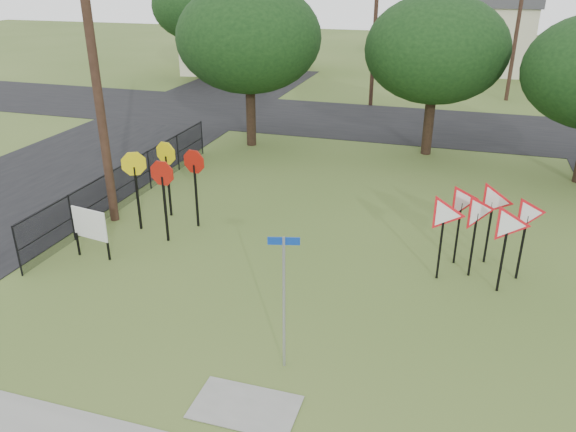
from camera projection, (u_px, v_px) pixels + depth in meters
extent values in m
plane|color=#3E5720|center=(283.00, 335.00, 12.75)|extent=(140.00, 140.00, 0.00)
cube|color=black|center=(92.00, 158.00, 24.73)|extent=(8.00, 50.00, 0.02)
cube|color=black|center=(395.00, 123.00, 30.24)|extent=(60.00, 8.00, 0.02)
cube|color=gray|center=(245.00, 407.00, 10.65)|extent=(2.00, 1.20, 0.02)
cylinder|color=#9D9FA5|center=(284.00, 305.00, 11.19)|extent=(0.06, 0.06, 2.99)
cube|color=navy|center=(284.00, 241.00, 10.62)|extent=(0.60, 0.18, 0.16)
cube|color=black|center=(196.00, 196.00, 17.77)|extent=(0.06, 0.06, 2.08)
cube|color=black|center=(165.00, 209.00, 16.79)|extent=(0.06, 0.06, 2.08)
cube|color=black|center=(138.00, 198.00, 17.58)|extent=(0.06, 0.06, 2.08)
cube|color=black|center=(169.00, 186.00, 18.57)|extent=(0.06, 0.06, 2.08)
cube|color=black|center=(440.00, 247.00, 14.76)|extent=(0.06, 0.06, 1.84)
cube|color=black|center=(473.00, 245.00, 14.90)|extent=(0.06, 0.06, 1.84)
cube|color=black|center=(502.00, 259.00, 14.17)|extent=(0.06, 0.06, 1.84)
cube|color=black|center=(457.00, 233.00, 15.54)|extent=(0.06, 0.06, 1.84)
cube|color=black|center=(488.00, 233.00, 15.59)|extent=(0.06, 0.06, 1.84)
cube|color=black|center=(521.00, 248.00, 14.75)|extent=(0.06, 0.06, 1.84)
cube|color=black|center=(78.00, 244.00, 16.20)|extent=(0.05, 0.05, 0.70)
cube|color=black|center=(108.00, 249.00, 15.93)|extent=(0.05, 0.05, 0.70)
cube|color=silver|center=(90.00, 224.00, 15.78)|extent=(1.20, 0.24, 0.91)
cylinder|color=#3A251A|center=(94.00, 66.00, 16.64)|extent=(0.28, 0.28, 10.00)
cylinder|color=#3A251A|center=(375.00, 28.00, 32.47)|extent=(0.24, 0.24, 9.00)
cylinder|color=#3A251A|center=(517.00, 30.00, 33.92)|extent=(0.24, 0.24, 8.50)
cylinder|color=#3A251A|center=(276.00, 17.00, 39.87)|extent=(0.24, 0.24, 9.00)
cylinder|color=black|center=(17.00, 251.00, 14.93)|extent=(0.05, 0.05, 1.50)
cylinder|color=black|center=(72.00, 218.00, 16.95)|extent=(0.05, 0.05, 1.50)
cylinder|color=black|center=(115.00, 191.00, 18.96)|extent=(0.05, 0.05, 1.50)
cylinder|color=black|center=(149.00, 170.00, 20.97)|extent=(0.05, 0.05, 1.50)
cylinder|color=black|center=(178.00, 152.00, 22.98)|extent=(0.05, 0.05, 1.50)
cylinder|color=black|center=(202.00, 138.00, 24.99)|extent=(0.05, 0.05, 1.50)
cube|color=black|center=(131.00, 161.00, 19.68)|extent=(0.03, 11.50, 0.03)
cube|color=black|center=(133.00, 180.00, 19.96)|extent=(0.03, 11.50, 0.03)
cube|color=black|center=(133.00, 180.00, 19.96)|extent=(0.01, 11.50, 1.50)
cube|color=beige|center=(245.00, 32.00, 45.05)|extent=(10.08, 8.46, 6.00)
cube|color=beige|center=(478.00, 38.00, 45.66)|extent=(8.00, 8.00, 5.00)
cylinder|color=black|center=(251.00, 117.00, 26.08)|extent=(0.44, 0.44, 2.62)
ellipsoid|color=black|center=(249.00, 38.00, 24.65)|extent=(6.40, 6.40, 4.80)
cylinder|color=black|center=(428.00, 127.00, 24.84)|extent=(0.44, 0.44, 2.45)
ellipsoid|color=black|center=(436.00, 49.00, 23.50)|extent=(6.00, 6.00, 4.50)
cylinder|color=black|center=(202.00, 58.00, 42.73)|extent=(0.44, 0.44, 2.80)
ellipsoid|color=black|center=(199.00, 6.00, 41.21)|extent=(6.80, 6.80, 5.10)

